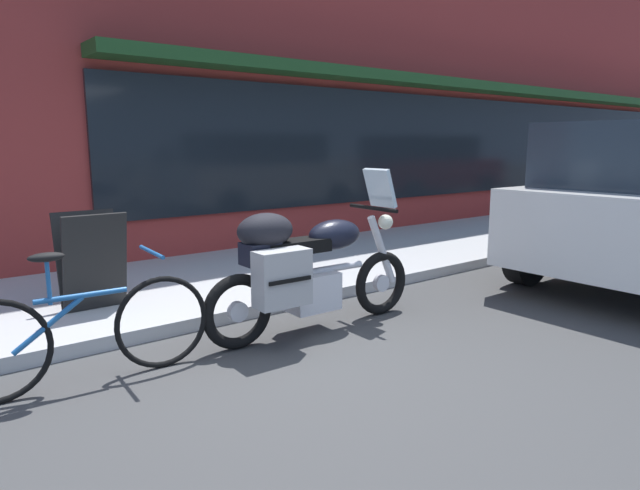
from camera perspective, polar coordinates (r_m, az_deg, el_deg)
ground_plane at (r=4.09m, az=-2.40°, el=-12.70°), size 80.00×80.00×0.00m
storefront_building at (r=13.00m, az=19.19°, el=16.92°), size 25.16×0.90×6.57m
sidewalk_curb at (r=12.62m, az=25.04°, el=2.35°), size 30.00×2.65×0.12m
touring_motorcycle at (r=4.66m, az=-1.48°, el=-2.13°), size 2.13×0.64×1.38m
parked_bicycle at (r=4.06m, az=-23.05°, el=-8.17°), size 1.73×0.48×0.93m
sandwich_board_sign at (r=5.44m, az=-22.33°, el=-1.47°), size 0.55×0.40×0.88m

